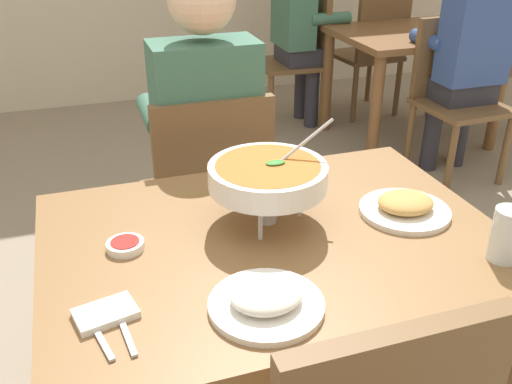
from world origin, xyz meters
TOP-DOWN VIEW (x-y plane):
  - dining_table_main at (0.00, 0.00)m, footprint 1.13×0.83m
  - chair_diner_main at (-0.00, 0.70)m, footprint 0.44×0.44m
  - diner_main at (0.00, 0.73)m, footprint 0.40×0.45m
  - curry_bowl at (0.01, 0.08)m, footprint 0.33×0.30m
  - rice_plate at (-0.11, -0.26)m, footprint 0.24×0.24m
  - appetizer_plate at (0.37, -0.00)m, footprint 0.24×0.24m
  - sauce_dish at (-0.36, 0.06)m, footprint 0.09×0.09m
  - napkin_folded at (-0.43, -0.18)m, footprint 0.13×0.10m
  - fork_utensil at (-0.45, -0.23)m, footprint 0.05×0.17m
  - spoon_utensil at (-0.40, -0.23)m, footprint 0.03×0.17m
  - drink_glass at (0.47, -0.26)m, footprint 0.07×0.07m
  - dining_table_far at (1.70, 2.03)m, footprint 1.00×0.80m
  - chair_bg_left at (1.65, 1.51)m, footprint 0.46×0.46m
  - chair_bg_middle at (1.16, 2.59)m, footprint 0.46×0.46m
  - chair_bg_right at (1.69, 2.55)m, footprint 0.48×0.48m
  - chair_bg_corner at (2.32, 1.99)m, footprint 0.50×0.50m
  - patron_bg_left at (1.68, 1.48)m, footprint 0.40×0.45m
  - patron_bg_middle at (1.11, 2.56)m, footprint 0.45×0.40m

SIDE VIEW (x-z plane):
  - chair_diner_main at x=0.00m, z-range 0.06..0.96m
  - chair_bg_left at x=1.65m, z-range 0.06..0.96m
  - chair_bg_middle at x=1.16m, z-range 0.06..0.96m
  - chair_bg_right at x=1.69m, z-range 0.06..0.96m
  - chair_bg_corner at x=2.32m, z-range 0.06..0.96m
  - dining_table_far at x=1.70m, z-range 0.24..0.97m
  - dining_table_main at x=0.00m, z-range 0.25..0.98m
  - fork_utensil at x=-0.45m, z-range 0.74..0.74m
  - spoon_utensil at x=-0.40m, z-range 0.74..0.74m
  - napkin_folded at x=-0.43m, z-range 0.73..0.75m
  - diner_main at x=0.00m, z-range 0.09..1.40m
  - patron_bg_left at x=1.68m, z-range 0.09..1.40m
  - patron_bg_middle at x=1.11m, z-range 0.09..1.40m
  - sauce_dish at x=-0.36m, z-range 0.74..0.76m
  - rice_plate at x=-0.11m, z-range 0.73..0.78m
  - appetizer_plate at x=0.37m, z-range 0.73..0.78m
  - drink_glass at x=0.47m, z-range 0.73..0.86m
  - curry_bowl at x=0.01m, z-range 0.74..0.99m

